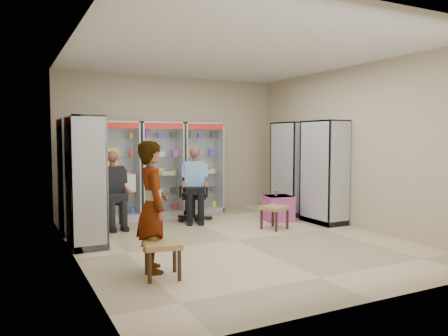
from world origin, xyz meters
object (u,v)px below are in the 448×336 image
cabinet_right_near (324,172)px  woven_stool_b (163,260)px  cabinet_back_mid (161,169)px  office_chair (194,194)px  cabinet_left_near (86,181)px  cabinet_right_far (291,168)px  pink_trunk (278,208)px  wooden_chair (112,202)px  woven_stool_a (274,218)px  cabinet_left_far (75,176)px  cabinet_back_left (116,170)px  standing_man (153,206)px  cabinet_back_right (201,168)px  seated_shopkeeper (195,186)px

cabinet_right_near → woven_stool_b: bearing=114.7°
cabinet_back_mid → office_chair: 1.05m
cabinet_left_near → office_chair: size_ratio=1.84×
cabinet_right_far → pink_trunk: size_ratio=3.82×
wooden_chair → woven_stool_a: size_ratio=2.24×
cabinet_right_near → office_chair: 2.62m
cabinet_right_near → office_chair: bearing=57.6°
cabinet_back_mid → cabinet_left_far: bearing=-153.7°
woven_stool_a → cabinet_back_left: bearing=135.6°
wooden_chair → standing_man: bearing=-92.9°
cabinet_right_far → office_chair: cabinet_right_far is taller
cabinet_back_right → office_chair: (-0.55, -0.85, -0.46)m
pink_trunk → standing_man: bearing=-147.5°
cabinet_back_right → woven_stool_a: size_ratio=4.76×
wooden_chair → woven_stool_a: (2.59, -1.56, -0.26)m
cabinet_right_far → standing_man: (-3.93, -2.59, -0.19)m
cabinet_left_far → wooden_chair: 0.89m
cabinet_back_left → cabinet_back_mid: size_ratio=1.00×
cabinet_left_near → seated_shopkeeper: bearing=116.3°
wooden_chair → cabinet_left_far: bearing=-163.6°
cabinet_back_left → standing_man: (-0.40, -3.72, -0.19)m
standing_man → cabinet_back_left: bearing=0.2°
standing_man → cabinet_back_right: bearing=-25.3°
cabinet_back_left → cabinet_right_far: bearing=-17.8°
wooden_chair → cabinet_left_near: bearing=-117.6°
cabinet_left_far → seated_shopkeeper: size_ratio=1.44×
cabinet_left_near → woven_stool_b: cabinet_left_near is taller
cabinet_back_mid → cabinet_back_right: 0.95m
pink_trunk → wooden_chair: bearing=163.4°
office_chair → woven_stool_a: office_chair is taller
office_chair → standing_man: size_ratio=0.67×
cabinet_back_left → office_chair: cabinet_back_left is taller
wooden_chair → seated_shopkeeper: seated_shopkeeper is taller
cabinet_right_near → standing_man: cabinet_right_near is taller
cabinet_back_right → cabinet_back_mid: bearing=180.0°
pink_trunk → woven_stool_a: (-0.50, -0.64, -0.04)m
woven_stool_b → cabinet_right_near: bearing=24.7°
cabinet_back_left → cabinet_left_near: same height
cabinet_back_mid → woven_stool_a: size_ratio=4.76×
cabinet_right_near → cabinet_left_near: 4.46m
cabinet_back_right → cabinet_right_far: size_ratio=1.00×
cabinet_back_left → cabinet_right_far: (3.53, -1.13, 0.00)m
woven_stool_a → standing_man: 3.16m
seated_shopkeeper → woven_stool_a: (0.99, -1.39, -0.48)m
cabinet_right_far → cabinet_left_near: size_ratio=1.00×
cabinet_back_right → cabinet_right_near: same height
woven_stool_a → woven_stool_b: 3.23m
cabinet_back_mid → pink_trunk: 2.63m
woven_stool_b → standing_man: standing_man is taller
cabinet_left_far → cabinet_back_left: bearing=135.0°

